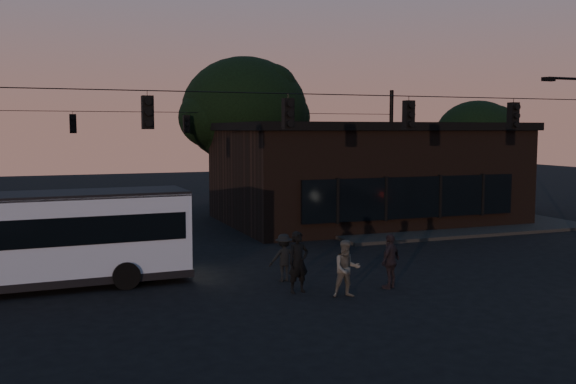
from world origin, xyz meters
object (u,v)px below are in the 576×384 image
object	(u,v)px
building	(364,172)
bus	(15,237)
pedestrian_a	(298,262)
pedestrian_c	(390,261)
pedestrian_d	(284,258)
pedestrian_b	(347,269)

from	to	relation	value
building	bus	distance (m)	20.10
pedestrian_a	pedestrian_c	xyz separation A→B (m)	(2.94, -0.53, -0.08)
building	pedestrian_a	size ratio (longest dim) A/B	8.05
pedestrian_a	pedestrian_d	world-z (taller)	pedestrian_a
pedestrian_a	pedestrian_c	bearing A→B (deg)	-19.23
pedestrian_c	pedestrian_d	xyz separation A→B (m)	(-2.83, 2.12, -0.09)
pedestrian_d	bus	bearing A→B (deg)	-13.72
pedestrian_c	pedestrian_d	bearing A→B (deg)	-69.97
pedestrian_a	pedestrian_b	world-z (taller)	pedestrian_a
building	pedestrian_c	world-z (taller)	building
pedestrian_a	pedestrian_d	bearing A→B (deg)	77.02
pedestrian_a	pedestrian_d	size ratio (longest dim) A/B	1.21
building	pedestrian_a	world-z (taller)	building
pedestrian_b	pedestrian_d	world-z (taller)	pedestrian_b
pedestrian_a	pedestrian_b	xyz separation A→B (m)	(1.17, -1.01, -0.09)
building	pedestrian_d	distance (m)	15.03
bus	pedestrian_b	xyz separation A→B (m)	(9.36, -4.39, -0.84)
bus	pedestrian_c	world-z (taller)	bus
bus	pedestrian_d	size ratio (longest dim) A/B	6.85
pedestrian_d	pedestrian_b	bearing A→B (deg)	110.59
bus	pedestrian_a	bearing A→B (deg)	-24.27
pedestrian_c	pedestrian_b	bearing A→B (deg)	-18.15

